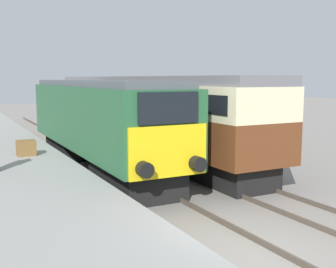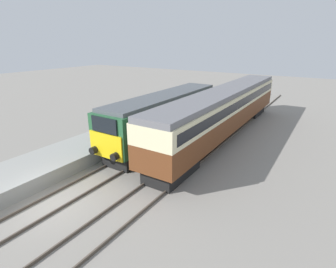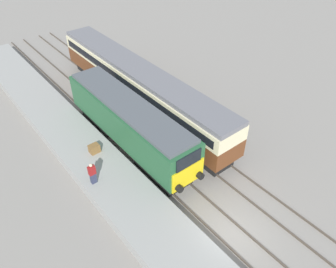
# 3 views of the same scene
# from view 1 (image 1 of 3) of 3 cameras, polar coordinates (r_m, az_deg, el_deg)

# --- Properties ---
(ground_plane) EXTENTS (120.00, 120.00, 0.00)m
(ground_plane) POSITION_cam_1_polar(r_m,az_deg,el_deg) (9.46, 11.46, -16.53)
(ground_plane) COLOR gray
(platform_left) EXTENTS (3.50, 50.00, 0.83)m
(platform_left) POSITION_cam_1_polar(r_m,az_deg,el_deg) (15.22, -18.57, -5.82)
(platform_left) COLOR gray
(platform_left) RESTS_ON ground_plane
(rails_near_track) EXTENTS (1.51, 60.00, 0.14)m
(rails_near_track) POSITION_cam_1_polar(r_m,az_deg,el_deg) (13.44, -2.20, -8.71)
(rails_near_track) COLOR #4C4238
(rails_near_track) RESTS_ON ground_plane
(rails_far_track) EXTENTS (1.50, 60.00, 0.14)m
(rails_far_track) POSITION_cam_1_polar(r_m,az_deg,el_deg) (15.15, 9.59, -6.93)
(rails_far_track) COLOR #4C4238
(rails_far_track) RESTS_ON ground_plane
(locomotive) EXTENTS (2.70, 13.12, 3.75)m
(locomotive) POSITION_cam_1_polar(r_m,az_deg,el_deg) (17.83, -9.42, 1.82)
(locomotive) COLOR black
(locomotive) RESTS_ON ground_plane
(passenger_carriage) EXTENTS (2.75, 20.91, 3.92)m
(passenger_carriage) POSITION_cam_1_polar(r_m,az_deg,el_deg) (22.46, -4.12, 3.89)
(passenger_carriage) COLOR black
(passenger_carriage) RESTS_ON ground_plane
(luggage_crate) EXTENTS (0.70, 0.56, 0.60)m
(luggage_crate) POSITION_cam_1_polar(r_m,az_deg,el_deg) (17.36, -18.66, -1.80)
(luggage_crate) COLOR brown
(luggage_crate) RESTS_ON platform_left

